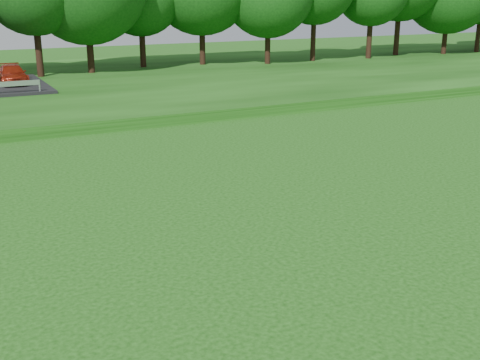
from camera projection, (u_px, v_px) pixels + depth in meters
berm at (202, 77)px, 46.76m from camera, size 130.00×30.00×0.60m
walking_path at (299, 109)px, 34.94m from camera, size 130.00×1.60×0.04m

